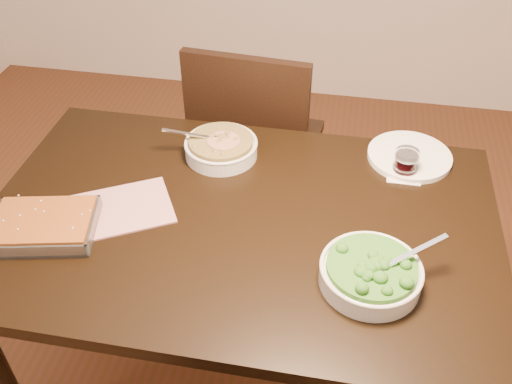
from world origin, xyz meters
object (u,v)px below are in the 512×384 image
Objects in this scene: baking_dish at (44,226)px; broccoli_bowl at (371,273)px; dinner_plate at (409,156)px; chair_far at (255,143)px; stew_bowl at (221,147)px; wine_tumbler at (406,162)px; table at (240,243)px.

broccoli_bowl is at bearing -13.66° from baking_dish.
chair_far is (-0.54, 0.31, -0.23)m from dinner_plate.
dinner_plate is at bearing 8.66° from stew_bowl.
chair_far reaches higher than wine_tumbler.
baking_dish is (-0.85, 0.02, -0.01)m from broccoli_bowl.
stew_bowl is at bearing -171.34° from dinner_plate.
dinner_plate is at bearing 78.65° from broccoli_bowl.
stew_bowl is 0.26× the size of chair_far.
chair_far is (-0.44, 0.83, -0.25)m from broccoli_bowl.
broccoli_bowl reaches higher than stew_bowl.
dinner_plate is at bearing 77.59° from wine_tumbler.
baking_dish is 1.08m from dinner_plate.
stew_bowl is 0.56m from wine_tumbler.
broccoli_bowl reaches higher than wine_tumbler.
wine_tumbler reaches higher than baking_dish.
dinner_plate is (0.57, 0.09, -0.02)m from stew_bowl.
dinner_plate is (0.95, 0.51, -0.02)m from baking_dish.
table is 1.48× the size of chair_far.
chair_far is at bearing 85.35° from stew_bowl.
table is at bearing 154.69° from broccoli_bowl.
stew_bowl is at bearing 35.57° from baking_dish.
chair_far is (-0.52, 0.39, -0.26)m from wine_tumbler.
broccoli_bowl is 0.54m from dinner_plate.
table is at bearing -142.02° from dinner_plate.
wine_tumbler is 0.70m from chair_far.
stew_bowl reaches higher than baking_dish.
broccoli_bowl reaches higher than baking_dish.
wine_tumbler is at bearing 0.44° from stew_bowl.
stew_bowl is (-0.11, 0.27, 0.13)m from table.
table is 0.41m from broccoli_bowl.
stew_bowl is 0.95× the size of broccoli_bowl.
chair_far is (0.41, 0.81, -0.24)m from baking_dish.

